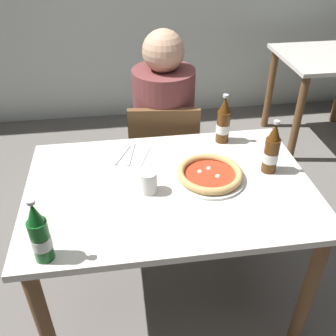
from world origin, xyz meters
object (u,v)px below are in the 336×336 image
Objects in this scene: beer_bottle_center at (40,235)px; beer_bottle_right at (272,151)px; diner_seated at (164,138)px; dining_table_background at (328,75)px; paper_cup at (148,182)px; napkin_with_cutlery at (127,155)px; pizza_margherita_near at (210,175)px; beer_bottle_left at (223,122)px; chair_behind_table at (164,157)px; dining_table_main at (170,205)px.

beer_bottle_right is at bearing 22.20° from beer_bottle_center.
beer_bottle_center is (-0.53, -0.99, 0.27)m from diner_seated.
diner_seated reaches higher than dining_table_background.
paper_cup is at bearing -172.52° from beer_bottle_right.
napkin_with_cutlery is (-1.66, -1.19, 0.16)m from dining_table_background.
beer_bottle_center reaches higher than paper_cup.
pizza_margherita_near is 1.24× the size of beer_bottle_right.
diner_seated is 1.16m from beer_bottle_center.
beer_bottle_right reaches higher than dining_table_background.
beer_bottle_left is at bearing 65.96° from pizza_margherita_near.
diner_seated is 5.21× the size of napkin_with_cutlery.
chair_behind_table is 1.14m from beer_bottle_center.
chair_behind_table is at bearing 58.42° from napkin_with_cutlery.
paper_cup reaches higher than napkin_with_cutlery.
napkin_with_cutlery is (0.30, 0.58, -0.10)m from beer_bottle_center.
dining_table_main is at bearing 35.47° from beer_bottle_center.
chair_behind_table is 0.70× the size of diner_seated.
pizza_margherita_near is (-1.32, -1.42, 0.18)m from dining_table_background.
paper_cup is (-0.15, -0.64, 0.32)m from chair_behind_table.
beer_bottle_center is at bearing -117.51° from napkin_with_cutlery.
diner_seated is 1.51× the size of dining_table_background.
dining_table_main is at bearing 19.16° from paper_cup.
beer_bottle_left is (0.31, 0.32, 0.22)m from dining_table_main.
beer_bottle_right is (0.92, 0.37, 0.00)m from beer_bottle_center.
dining_table_background is 1.66m from beer_bottle_left.
pizza_margherita_near is at bearing -132.79° from dining_table_background.
chair_behind_table is 3.44× the size of beer_bottle_right.
diner_seated is 0.50m from beer_bottle_left.
beer_bottle_center is at bearing -141.27° from paper_cup.
paper_cup is at bearing -139.05° from beer_bottle_left.
beer_bottle_right is at bearing 7.48° from paper_cup.
chair_behind_table is at bearing 84.74° from dining_table_main.
paper_cup reaches higher than dining_table_background.
beer_bottle_right is at bearing 4.38° from pizza_margherita_near.
dining_table_background is at bearing 47.21° from pizza_margherita_near.
napkin_with_cutlery is at bearing 62.49° from beer_bottle_center.
pizza_margherita_near is (0.12, -0.59, 0.29)m from chair_behind_table.
diner_seated is 3.96× the size of pizza_margherita_near.
beer_bottle_left is 1.01m from beer_bottle_center.
dining_table_main is 0.99× the size of diner_seated.
paper_cup is at bearing -75.42° from napkin_with_cutlery.
dining_table_main is 0.22m from pizza_margherita_near.
beer_bottle_center is at bearing -144.53° from dining_table_main.
dining_table_main is 12.63× the size of paper_cup.
dining_table_background is 2.05m from napkin_with_cutlery.
pizza_margherita_near is at bearing -175.62° from beer_bottle_right.
beer_bottle_left is at bearing -136.46° from dining_table_background.
dining_table_background is at bearing 42.91° from paper_cup.
beer_bottle_center is 0.99m from beer_bottle_right.
paper_cup is at bearing -102.75° from diner_seated.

